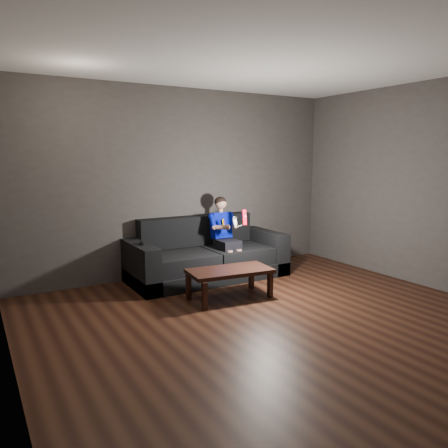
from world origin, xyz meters
TOP-DOWN VIEW (x-y plane):
  - floor at (0.00, 0.00)m, footprint 5.00×5.00m
  - back_wall at (0.00, 2.50)m, footprint 5.00×0.04m
  - left_wall at (-2.50, 0.00)m, footprint 0.04×5.00m
  - right_wall at (2.50, 0.00)m, footprint 0.04×5.00m
  - ceiling at (0.00, 0.00)m, footprint 5.00×5.00m
  - sofa at (0.16, 2.05)m, footprint 2.22×0.96m
  - child at (0.41, 1.98)m, footprint 0.42×0.51m
  - wii_remote_red at (0.49, 1.59)m, footprint 0.07×0.09m
  - nunchuk_white at (0.34, 1.59)m, footprint 0.07×0.10m
  - wii_remote_black at (-0.84, 1.97)m, footprint 0.07×0.15m
  - coffee_table at (-0.03, 1.10)m, footprint 1.06×0.61m

SIDE VIEW (x-z plane):
  - floor at x=0.00m, z-range 0.00..0.00m
  - sofa at x=0.16m, z-range -0.15..0.71m
  - coffee_table at x=-0.03m, z-range 0.13..0.50m
  - wii_remote_black at x=-0.84m, z-range 0.60..0.63m
  - child at x=0.41m, z-range 0.19..1.21m
  - nunchuk_white at x=0.34m, z-range 0.79..0.94m
  - wii_remote_red at x=0.49m, z-range 0.80..1.02m
  - back_wall at x=0.00m, z-range 0.00..2.70m
  - left_wall at x=-2.50m, z-range 0.00..2.70m
  - right_wall at x=2.50m, z-range 0.00..2.70m
  - ceiling at x=0.00m, z-range 2.69..2.71m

